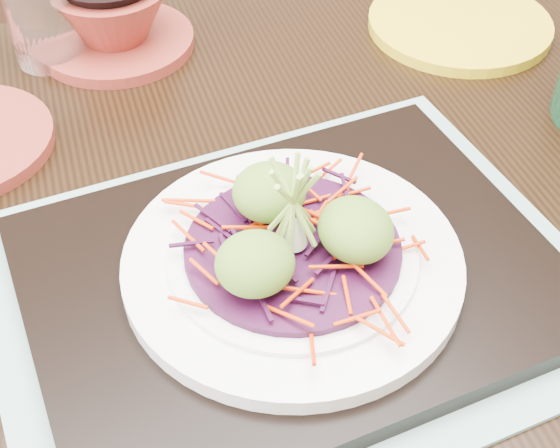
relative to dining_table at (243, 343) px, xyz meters
name	(u,v)px	position (x,y,z in m)	size (l,w,h in m)	color
dining_table	(243,343)	(0.00, 0.00, 0.00)	(1.28, 0.94, 0.74)	black
placemat	(292,286)	(0.02, -0.04, 0.10)	(0.41, 0.32, 0.00)	gray
serving_tray	(292,276)	(0.02, -0.04, 0.11)	(0.35, 0.27, 0.02)	black
white_plate	(293,261)	(0.02, -0.04, 0.13)	(0.23, 0.23, 0.02)	white
cabbage_bed	(293,249)	(0.02, -0.04, 0.14)	(0.14, 0.14, 0.01)	#390B2B
carrot_julienne	(293,241)	(0.02, -0.04, 0.14)	(0.18, 0.18, 0.01)	red
guacamole_scoops	(293,227)	(0.02, -0.04, 0.16)	(0.13, 0.11, 0.04)	#5A7F26
scallion_garnish	(293,207)	(0.02, -0.04, 0.17)	(0.05, 0.05, 0.08)	#92B849
water_glass	(43,15)	(-0.06, 0.33, 0.14)	(0.07, 0.07, 0.09)	white
terracotta_bowl_set	(113,21)	(0.00, 0.32, 0.13)	(0.18, 0.18, 0.06)	maroon
yellow_plate	(459,24)	(0.33, 0.20, 0.10)	(0.19, 0.19, 0.01)	gold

